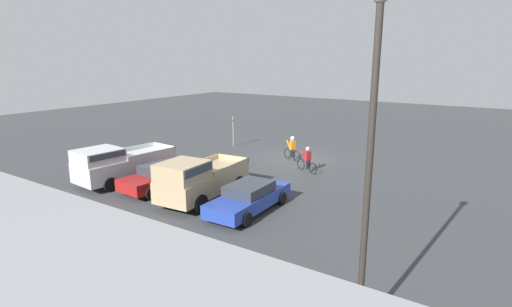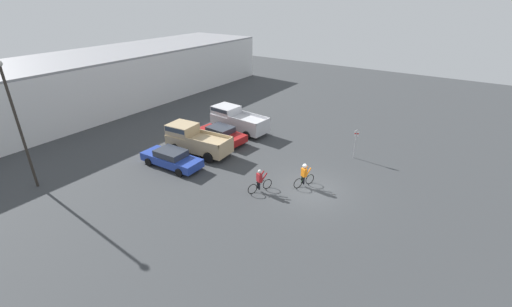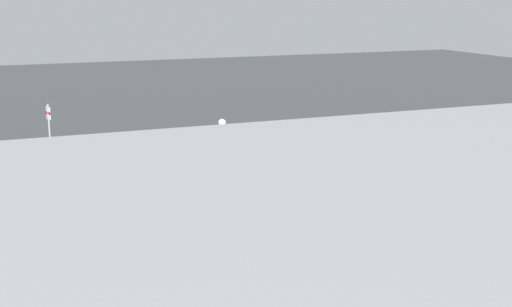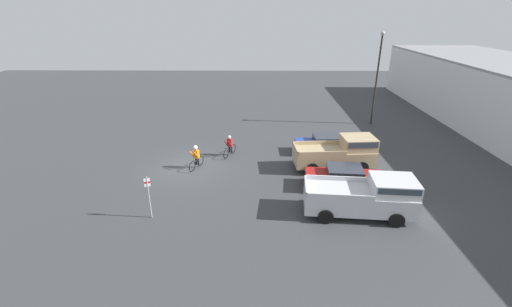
{
  "view_description": "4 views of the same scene",
  "coord_description": "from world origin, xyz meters",
  "px_view_note": "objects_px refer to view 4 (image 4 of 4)",
  "views": [
    {
      "loc": [
        -12.41,
        23.8,
        6.76
      ],
      "look_at": [
        0.44,
        4.51,
        1.2
      ],
      "focal_mm": 28.0,
      "sensor_mm": 36.0,
      "label": 1
    },
    {
      "loc": [
        -17.89,
        -7.8,
        11.73
      ],
      "look_at": [
        0.44,
        4.51,
        1.2
      ],
      "focal_mm": 24.0,
      "sensor_mm": 36.0,
      "label": 2
    },
    {
      "loc": [
        8.72,
        24.71,
        6.17
      ],
      "look_at": [
        0.44,
        4.51,
        1.2
      ],
      "focal_mm": 50.0,
      "sensor_mm": 36.0,
      "label": 3
    },
    {
      "loc": [
        21.01,
        4.71,
        9.86
      ],
      "look_at": [
        0.44,
        4.51,
        1.2
      ],
      "focal_mm": 24.0,
      "sensor_mm": 36.0,
      "label": 4
    }
  ],
  "objects_px": {
    "pickup_truck_1": "(367,196)",
    "cyclist_0": "(196,156)",
    "pickup_truck_0": "(340,152)",
    "sedan_1": "(344,178)",
    "sedan_0": "(328,144)",
    "fire_lane_sign": "(149,193)",
    "lamppost": "(377,73)",
    "cyclist_1": "(230,146)"
  },
  "relations": [
    {
      "from": "sedan_1",
      "to": "fire_lane_sign",
      "type": "xyz_separation_m",
      "value": [
        3.26,
        -10.55,
        0.72
      ]
    },
    {
      "from": "pickup_truck_1",
      "to": "cyclist_0",
      "type": "bearing_deg",
      "value": -119.72
    },
    {
      "from": "pickup_truck_1",
      "to": "cyclist_0",
      "type": "distance_m",
      "value": 11.18
    },
    {
      "from": "pickup_truck_0",
      "to": "cyclist_1",
      "type": "height_order",
      "value": "pickup_truck_0"
    },
    {
      "from": "sedan_0",
      "to": "cyclist_1",
      "type": "height_order",
      "value": "cyclist_1"
    },
    {
      "from": "pickup_truck_0",
      "to": "pickup_truck_1",
      "type": "height_order",
      "value": "pickup_truck_0"
    },
    {
      "from": "pickup_truck_1",
      "to": "fire_lane_sign",
      "type": "xyz_separation_m",
      "value": [
        0.43,
        -11.02,
        0.33
      ]
    },
    {
      "from": "sedan_0",
      "to": "sedan_1",
      "type": "xyz_separation_m",
      "value": [
        5.6,
        -0.08,
        0.03
      ]
    },
    {
      "from": "pickup_truck_0",
      "to": "pickup_truck_1",
      "type": "distance_m",
      "value": 5.67
    },
    {
      "from": "sedan_0",
      "to": "pickup_truck_0",
      "type": "distance_m",
      "value": 2.82
    },
    {
      "from": "pickup_truck_1",
      "to": "fire_lane_sign",
      "type": "distance_m",
      "value": 11.03
    },
    {
      "from": "pickup_truck_1",
      "to": "cyclist_1",
      "type": "distance_m",
      "value": 10.87
    },
    {
      "from": "pickup_truck_1",
      "to": "fire_lane_sign",
      "type": "height_order",
      "value": "fire_lane_sign"
    },
    {
      "from": "cyclist_0",
      "to": "cyclist_1",
      "type": "distance_m",
      "value": 2.99
    },
    {
      "from": "cyclist_0",
      "to": "pickup_truck_0",
      "type": "bearing_deg",
      "value": 90.75
    },
    {
      "from": "sedan_0",
      "to": "pickup_truck_0",
      "type": "relative_size",
      "value": 0.89
    },
    {
      "from": "pickup_truck_0",
      "to": "sedan_1",
      "type": "bearing_deg",
      "value": -7.14
    },
    {
      "from": "sedan_0",
      "to": "cyclist_1",
      "type": "distance_m",
      "value": 7.3
    },
    {
      "from": "sedan_1",
      "to": "cyclist_0",
      "type": "bearing_deg",
      "value": -106.33
    },
    {
      "from": "cyclist_0",
      "to": "sedan_0",
      "type": "bearing_deg",
      "value": 107.23
    },
    {
      "from": "sedan_0",
      "to": "pickup_truck_1",
      "type": "xyz_separation_m",
      "value": [
        8.43,
        0.39,
        0.43
      ]
    },
    {
      "from": "fire_lane_sign",
      "to": "lamppost",
      "type": "xyz_separation_m",
      "value": [
        -15.85,
        15.97,
        3.29
      ]
    },
    {
      "from": "fire_lane_sign",
      "to": "cyclist_0",
      "type": "bearing_deg",
      "value": 167.61
    },
    {
      "from": "cyclist_1",
      "to": "lamppost",
      "type": "height_order",
      "value": "lamppost"
    },
    {
      "from": "pickup_truck_0",
      "to": "cyclist_1",
      "type": "xyz_separation_m",
      "value": [
        -2.04,
        -7.54,
        -0.36
      ]
    },
    {
      "from": "sedan_0",
      "to": "pickup_truck_1",
      "type": "height_order",
      "value": "pickup_truck_1"
    },
    {
      "from": "sedan_1",
      "to": "lamppost",
      "type": "bearing_deg",
      "value": 156.72
    },
    {
      "from": "sedan_0",
      "to": "fire_lane_sign",
      "type": "bearing_deg",
      "value": -50.19
    },
    {
      "from": "sedan_1",
      "to": "cyclist_0",
      "type": "distance_m",
      "value": 9.63
    },
    {
      "from": "pickup_truck_0",
      "to": "fire_lane_sign",
      "type": "height_order",
      "value": "fire_lane_sign"
    },
    {
      "from": "sedan_1",
      "to": "sedan_0",
      "type": "bearing_deg",
      "value": 179.18
    },
    {
      "from": "pickup_truck_1",
      "to": "cyclist_0",
      "type": "height_order",
      "value": "pickup_truck_1"
    },
    {
      "from": "pickup_truck_1",
      "to": "sedan_1",
      "type": "bearing_deg",
      "value": -170.65
    },
    {
      "from": "sedan_0",
      "to": "sedan_1",
      "type": "height_order",
      "value": "sedan_1"
    },
    {
      "from": "cyclist_0",
      "to": "sedan_1",
      "type": "bearing_deg",
      "value": 73.67
    },
    {
      "from": "sedan_0",
      "to": "lamppost",
      "type": "relative_size",
      "value": 0.59
    },
    {
      "from": "sedan_0",
      "to": "cyclist_0",
      "type": "xyz_separation_m",
      "value": [
        2.89,
        -9.32,
        0.18
      ]
    },
    {
      "from": "pickup_truck_0",
      "to": "sedan_0",
      "type": "bearing_deg",
      "value": -174.32
    },
    {
      "from": "pickup_truck_0",
      "to": "lamppost",
      "type": "distance_m",
      "value": 11.55
    },
    {
      "from": "sedan_1",
      "to": "pickup_truck_1",
      "type": "distance_m",
      "value": 2.9
    },
    {
      "from": "cyclist_0",
      "to": "cyclist_1",
      "type": "bearing_deg",
      "value": 136.48
    },
    {
      "from": "sedan_0",
      "to": "sedan_1",
      "type": "relative_size",
      "value": 1.03
    }
  ]
}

